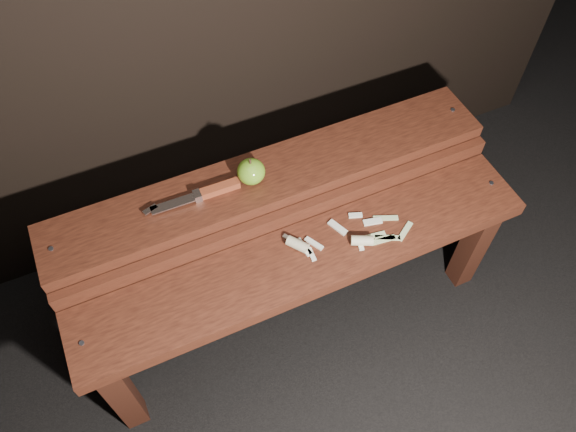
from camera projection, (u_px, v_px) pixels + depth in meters
name	position (u px, v px, depth m)	size (l,w,h in m)	color
ground	(296.00, 313.00, 1.77)	(60.00, 60.00, 0.00)	black
bench_front_tier	(307.00, 273.00, 1.44)	(1.20, 0.20, 0.42)	#33150C
bench_rear_tier	(272.00, 195.00, 1.52)	(1.20, 0.21, 0.50)	#33150C
apple	(251.00, 171.00, 1.41)	(0.07, 0.07, 0.08)	#68991F
knife	(208.00, 192.00, 1.40)	(0.25, 0.03, 0.02)	brown
apple_scraps	(339.00, 239.00, 1.41)	(0.33, 0.14, 0.03)	beige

